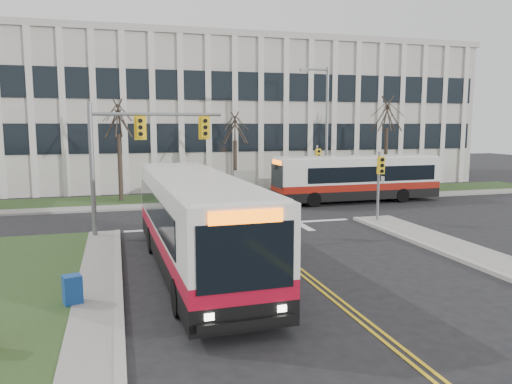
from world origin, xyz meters
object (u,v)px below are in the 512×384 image
at_px(streetlight, 325,125).
at_px(directory_sign, 244,182).
at_px(bus_cross, 357,180).
at_px(bus_main, 196,225).
at_px(newspaper_box_blue, 73,291).

height_order(streetlight, directory_sign, streetlight).
relative_size(streetlight, bus_cross, 0.80).
distance_m(directory_sign, bus_main, 17.94).
distance_m(streetlight, newspaper_box_blue, 24.38).
height_order(bus_cross, newspaper_box_blue, bus_cross).
relative_size(streetlight, newspaper_box_blue, 9.68).
bearing_deg(directory_sign, bus_cross, -27.89).
bearing_deg(directory_sign, newspaper_box_blue, -117.40).
bearing_deg(newspaper_box_blue, streetlight, 32.89).
height_order(bus_main, newspaper_box_blue, bus_main).
distance_m(streetlight, directory_sign, 6.96).
relative_size(streetlight, directory_sign, 4.60).
relative_size(bus_main, bus_cross, 1.11).
bearing_deg(newspaper_box_blue, bus_cross, 26.46).
distance_m(directory_sign, newspaper_box_blue, 21.90).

